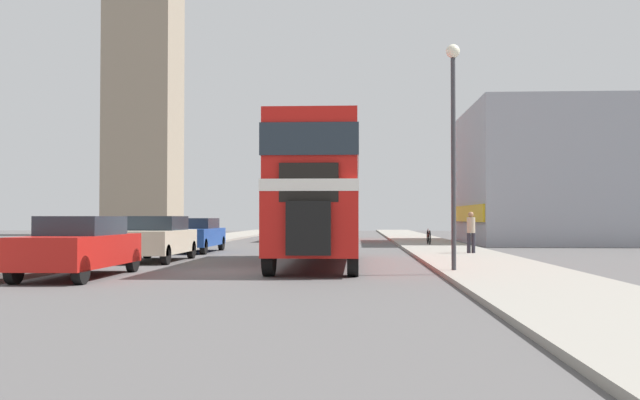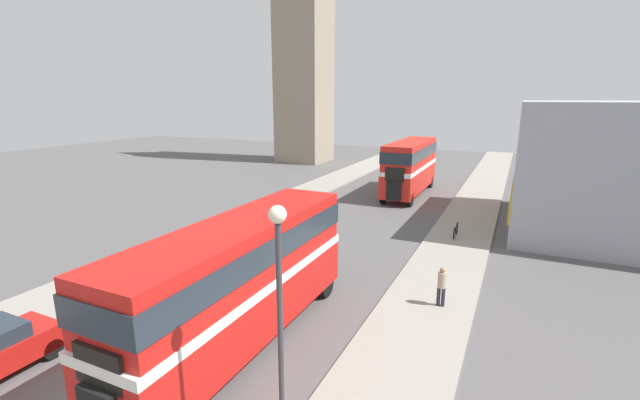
% 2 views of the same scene
% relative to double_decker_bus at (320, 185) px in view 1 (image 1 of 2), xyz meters
% --- Properties ---
extents(ground_plane, '(120.00, 120.00, 0.00)m').
position_rel_double_decker_bus_xyz_m(ground_plane, '(-1.73, -3.07, -2.48)').
color(ground_plane, '#565454').
extents(sidewalk_right, '(3.50, 120.00, 0.12)m').
position_rel_double_decker_bus_xyz_m(sidewalk_right, '(5.02, -3.07, -2.42)').
color(sidewalk_right, gray).
rests_on(sidewalk_right, ground_plane).
extents(sidewalk_left, '(3.50, 120.00, 0.12)m').
position_rel_double_decker_bus_xyz_m(sidewalk_left, '(-8.48, -3.07, -2.42)').
color(sidewalk_left, gray).
rests_on(sidewalk_left, ground_plane).
extents(double_decker_bus, '(2.41, 10.65, 4.18)m').
position_rel_double_decker_bus_xyz_m(double_decker_bus, '(0.00, 0.00, 0.00)').
color(double_decker_bus, red).
rests_on(double_decker_bus, ground_plane).
extents(bus_distant, '(2.41, 9.62, 4.46)m').
position_rel_double_decker_bus_xyz_m(bus_distant, '(-0.41, 24.27, 0.15)').
color(bus_distant, red).
rests_on(bus_distant, ground_plane).
extents(car_parked_near, '(1.70, 4.51, 1.51)m').
position_rel_double_decker_bus_xyz_m(car_parked_near, '(-5.66, -5.00, -1.70)').
color(car_parked_near, red).
rests_on(car_parked_near, ground_plane).
extents(car_parked_mid, '(1.81, 4.35, 1.52)m').
position_rel_double_decker_bus_xyz_m(car_parked_mid, '(-5.61, 1.47, -1.70)').
color(car_parked_mid, beige).
rests_on(car_parked_mid, ground_plane).
extents(car_parked_far, '(1.70, 4.60, 1.45)m').
position_rel_double_decker_bus_xyz_m(car_parked_far, '(-5.69, 7.75, -1.73)').
color(car_parked_far, '#1E479E').
rests_on(car_parked_far, ground_plane).
extents(pedestrian_walking, '(0.32, 0.32, 1.57)m').
position_rel_double_decker_bus_xyz_m(pedestrian_walking, '(5.50, 5.24, -1.47)').
color(pedestrian_walking, '#282833').
rests_on(pedestrian_walking, sidewalk_right).
extents(bicycle_on_pavement, '(0.05, 1.76, 0.78)m').
position_rel_double_decker_bus_xyz_m(bicycle_on_pavement, '(4.79, 14.20, -2.00)').
color(bicycle_on_pavement, black).
rests_on(bicycle_on_pavement, sidewalk_right).
extents(street_lamp, '(0.36, 0.36, 5.86)m').
position_rel_double_decker_bus_xyz_m(street_lamp, '(3.65, -3.66, 1.47)').
color(street_lamp, '#38383D').
rests_on(street_lamp, sidewalk_right).
extents(church_tower, '(5.89, 5.89, 36.14)m').
position_rel_double_decker_bus_xyz_m(church_tower, '(-17.10, 37.74, 15.94)').
color(church_tower, gray).
rests_on(church_tower, ground_plane).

